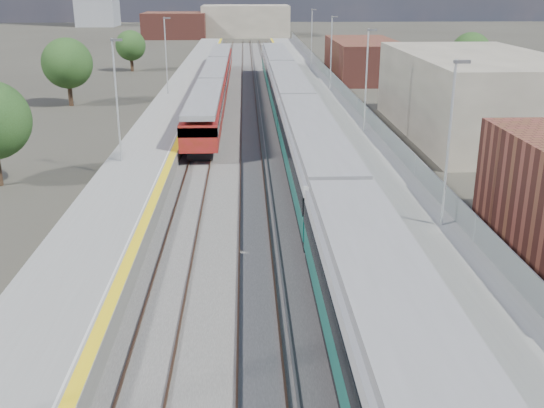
{
  "coord_description": "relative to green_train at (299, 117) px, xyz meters",
  "views": [
    {
      "loc": [
        -2.35,
        -5.05,
        11.51
      ],
      "look_at": [
        -1.22,
        21.87,
        2.2
      ],
      "focal_mm": 42.0,
      "sensor_mm": 36.0,
      "label": 1
    }
  ],
  "objects": [
    {
      "name": "tracks",
      "position": [
        -3.15,
        13.58,
        -2.28
      ],
      "size": [
        8.96,
        160.0,
        0.17
      ],
      "color": "#4C3323",
      "rests_on": "ground"
    },
    {
      "name": "platform_left",
      "position": [
        -10.55,
        11.89,
        -1.87
      ],
      "size": [
        4.3,
        155.0,
        8.52
      ],
      "color": "slate",
      "rests_on": "ground"
    },
    {
      "name": "tree_d",
      "position": [
        22.61,
        29.48,
        1.59
      ],
      "size": [
        4.66,
        4.66,
        6.32
      ],
      "color": "#382619",
      "rests_on": "ground"
    },
    {
      "name": "ground",
      "position": [
        -1.5,
        9.4,
        -2.38
      ],
      "size": [
        320.0,
        320.0,
        0.0
      ],
      "primitive_type": "plane",
      "color": "#47443A",
      "rests_on": "ground"
    },
    {
      "name": "red_train",
      "position": [
        -7.0,
        22.07,
        -0.41
      ],
      "size": [
        2.64,
        53.69,
        3.34
      ],
      "color": "black",
      "rests_on": "ground"
    },
    {
      "name": "tree_c",
      "position": [
        -19.66,
        45.52,
        1.14
      ],
      "size": [
        4.14,
        4.14,
        5.61
      ],
      "color": "#382619",
      "rests_on": "ground"
    },
    {
      "name": "ballast_bed",
      "position": [
        -3.75,
        11.9,
        -2.35
      ],
      "size": [
        10.5,
        155.0,
        0.06
      ],
      "primitive_type": "cube",
      "color": "#565451",
      "rests_on": "ground"
    },
    {
      "name": "platform_right",
      "position": [
        3.78,
        11.89,
        -1.85
      ],
      "size": [
        4.7,
        155.0,
        8.52
      ],
      "color": "slate",
      "rests_on": "ground"
    },
    {
      "name": "green_train",
      "position": [
        0.0,
        0.0,
        0.0
      ],
      "size": [
        3.07,
        85.46,
        3.38
      ],
      "color": "black",
      "rests_on": "ground"
    },
    {
      "name": "tree_b",
      "position": [
        -21.32,
        18.66,
        1.82
      ],
      "size": [
        4.93,
        4.93,
        6.67
      ],
      "color": "#382619",
      "rests_on": "ground"
    }
  ]
}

